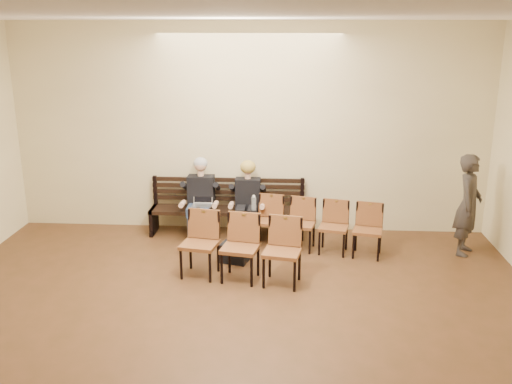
# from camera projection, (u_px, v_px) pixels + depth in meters

# --- Properties ---
(room_walls) EXTENTS (8.02, 10.01, 3.51)m
(room_walls) POSITION_uv_depth(u_px,v_px,m) (216.00, 125.00, 5.28)
(room_walls) COLOR beige
(room_walls) RESTS_ON ground
(bench) EXTENTS (2.60, 0.90, 0.45)m
(bench) POSITION_uv_depth(u_px,v_px,m) (227.00, 221.00, 9.65)
(bench) COLOR black
(bench) RESTS_ON ground
(seated_man) EXTENTS (0.54, 0.75, 1.31)m
(seated_man) POSITION_uv_depth(u_px,v_px,m) (200.00, 199.00, 9.44)
(seated_man) COLOR black
(seated_man) RESTS_ON ground
(seated_woman) EXTENTS (0.51, 0.71, 1.19)m
(seated_woman) POSITION_uv_depth(u_px,v_px,m) (247.00, 203.00, 9.41)
(seated_woman) COLOR black
(seated_woman) RESTS_ON ground
(laptop) EXTENTS (0.33, 0.27, 0.23)m
(laptop) POSITION_uv_depth(u_px,v_px,m) (202.00, 207.00, 9.32)
(laptop) COLOR #BCBCC0
(laptop) RESTS_ON bench
(water_bottle) EXTENTS (0.08, 0.08, 0.25)m
(water_bottle) POSITION_uv_depth(u_px,v_px,m) (254.00, 210.00, 9.13)
(water_bottle) COLOR silver
(water_bottle) RESTS_ON bench
(bag) EXTENTS (0.45, 0.36, 0.29)m
(bag) POSITION_uv_depth(u_px,v_px,m) (235.00, 253.00, 8.54)
(bag) COLOR black
(bag) RESTS_ON ground
(passerby) EXTENTS (0.67, 0.78, 1.81)m
(passerby) POSITION_uv_depth(u_px,v_px,m) (469.00, 197.00, 8.66)
(passerby) COLOR #322D29
(passerby) RESTS_ON ground
(chair_row_front) EXTENTS (2.04, 0.86, 0.82)m
(chair_row_front) POSITION_uv_depth(u_px,v_px,m) (317.00, 226.00, 8.89)
(chair_row_front) COLOR brown
(chair_row_front) RESTS_ON ground
(chair_row_back) EXTENTS (1.73, 0.80, 0.93)m
(chair_row_back) POSITION_uv_depth(u_px,v_px,m) (240.00, 249.00, 7.86)
(chair_row_back) COLOR brown
(chair_row_back) RESTS_ON ground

